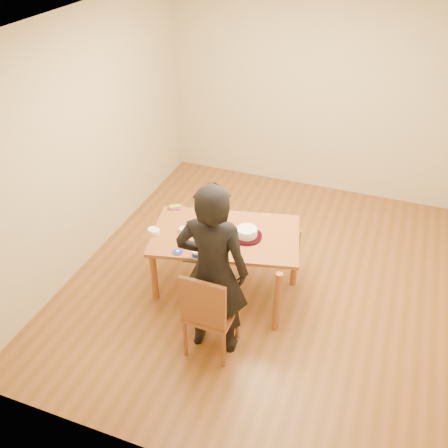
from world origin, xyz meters
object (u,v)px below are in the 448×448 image
(dining_table, at_px, (226,235))
(person, at_px, (213,272))
(dining_chair, at_px, (211,311))
(cake_plate, at_px, (247,236))
(cake, at_px, (247,232))

(dining_table, bearing_deg, person, -91.44)
(dining_table, height_order, dining_chair, dining_table)
(cake_plate, bearing_deg, dining_chair, -94.34)
(cake, height_order, person, person)
(cake_plate, height_order, person, person)
(cake, distance_m, person, 0.76)
(dining_chair, xyz_separation_m, person, (0.00, 0.05, 0.42))
(dining_chair, relative_size, person, 0.25)
(dining_chair, height_order, person, person)
(cake, bearing_deg, dining_chair, -94.34)
(dining_table, xyz_separation_m, cake, (0.21, 0.02, 0.07))
(cake, bearing_deg, cake_plate, 0.00)
(dining_table, bearing_deg, cake_plate, -6.76)
(dining_table, xyz_separation_m, person, (0.15, -0.73, 0.14))
(cake_plate, xyz_separation_m, cake, (0.00, 0.00, 0.04))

